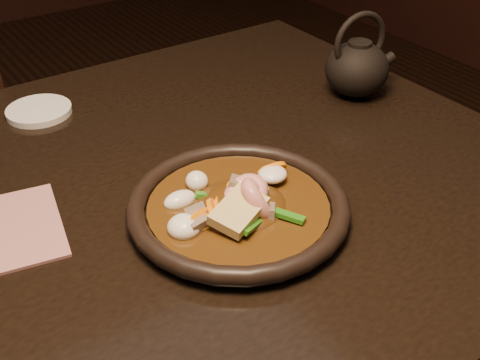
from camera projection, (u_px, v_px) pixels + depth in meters
table at (3, 295)px, 0.79m from camera, size 1.60×0.90×0.75m
plate at (238, 208)px, 0.79m from camera, size 0.29×0.29×0.03m
stirfry at (235, 205)px, 0.79m from camera, size 0.21×0.17×0.07m
saucer_right at (39, 111)px, 1.03m from camera, size 0.11×0.11×0.01m
teapot at (357, 66)px, 1.06m from camera, size 0.14×0.11×0.15m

